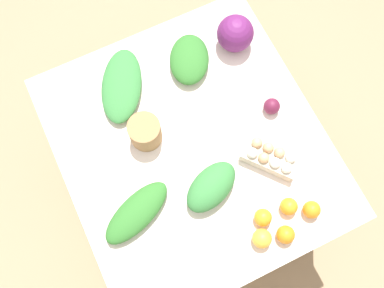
{
  "coord_description": "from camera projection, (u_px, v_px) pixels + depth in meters",
  "views": [
    {
      "loc": [
        -0.46,
        0.22,
        2.43
      ],
      "look_at": [
        0.0,
        0.0,
        0.76
      ],
      "focal_mm": 40.0,
      "sensor_mm": 36.0,
      "label": 1
    }
  ],
  "objects": [
    {
      "name": "dining_table",
      "position": [
        192.0,
        152.0,
        1.86
      ],
      "size": [
        1.16,
        1.06,
        0.74
      ],
      "color": "silver",
      "rests_on": "ground_plane"
    },
    {
      "name": "greens_bunch_beet_tops",
      "position": [
        211.0,
        187.0,
        1.66
      ],
      "size": [
        0.22,
        0.28,
        0.1
      ],
      "primitive_type": "ellipsoid",
      "rotation": [
        0.0,
        0.0,
        1.96
      ],
      "color": "#337538",
      "rests_on": "dining_table"
    },
    {
      "name": "orange_1",
      "position": [
        263.0,
        217.0,
        1.64
      ],
      "size": [
        0.07,
        0.07,
        0.07
      ],
      "primitive_type": "sphere",
      "color": "orange",
      "rests_on": "dining_table"
    },
    {
      "name": "greens_bunch_chard",
      "position": [
        122.0,
        86.0,
        1.81
      ],
      "size": [
        0.38,
        0.31,
        0.07
      ],
      "primitive_type": "ellipsoid",
      "rotation": [
        0.0,
        0.0,
        5.8
      ],
      "color": "#337538",
      "rests_on": "dining_table"
    },
    {
      "name": "orange_2",
      "position": [
        312.0,
        210.0,
        1.65
      ],
      "size": [
        0.07,
        0.07,
        0.07
      ],
      "primitive_type": "sphere",
      "color": "orange",
      "rests_on": "dining_table"
    },
    {
      "name": "orange_4",
      "position": [
        262.0,
        238.0,
        1.62
      ],
      "size": [
        0.08,
        0.08,
        0.08
      ],
      "primitive_type": "sphere",
      "color": "#F9A833",
      "rests_on": "dining_table"
    },
    {
      "name": "ground_plane",
      "position": [
        192.0,
        182.0,
        2.47
      ],
      "size": [
        8.0,
        8.0,
        0.0
      ],
      "primitive_type": "plane",
      "color": "#937A5B"
    },
    {
      "name": "greens_bunch_scallion",
      "position": [
        189.0,
        59.0,
        1.84
      ],
      "size": [
        0.29,
        0.26,
        0.08
      ],
      "primitive_type": "ellipsoid",
      "rotation": [
        0.0,
        0.0,
        5.8
      ],
      "color": "#2D6B28",
      "rests_on": "dining_table"
    },
    {
      "name": "orange_3",
      "position": [
        289.0,
        206.0,
        1.66
      ],
      "size": [
        0.07,
        0.07,
        0.07
      ],
      "primitive_type": "sphere",
      "color": "orange",
      "rests_on": "dining_table"
    },
    {
      "name": "greens_bunch_kale",
      "position": [
        137.0,
        213.0,
        1.65
      ],
      "size": [
        0.23,
        0.34,
        0.07
      ],
      "primitive_type": "ellipsoid",
      "rotation": [
        0.0,
        0.0,
        5.08
      ],
      "color": "#2D6B28",
      "rests_on": "dining_table"
    },
    {
      "name": "egg_carton",
      "position": [
        270.0,
        157.0,
        1.71
      ],
      "size": [
        0.24,
        0.22,
        0.09
      ],
      "rotation": [
        0.0,
        0.0,
        3.83
      ],
      "color": "beige",
      "rests_on": "dining_table"
    },
    {
      "name": "cabbage_purple",
      "position": [
        235.0,
        33.0,
        1.83
      ],
      "size": [
        0.16,
        0.16,
        0.16
      ],
      "primitive_type": "sphere",
      "color": "#601E5B",
      "rests_on": "dining_table"
    },
    {
      "name": "orange_0",
      "position": [
        286.0,
        235.0,
        1.62
      ],
      "size": [
        0.07,
        0.07,
        0.07
      ],
      "primitive_type": "sphere",
      "color": "orange",
      "rests_on": "dining_table"
    },
    {
      "name": "paper_bag",
      "position": [
        145.0,
        132.0,
        1.72
      ],
      "size": [
        0.13,
        0.13,
        0.13
      ],
      "primitive_type": "cylinder",
      "color": "#997047",
      "rests_on": "dining_table"
    },
    {
      "name": "beet_root",
      "position": [
        272.0,
        107.0,
        1.78
      ],
      "size": [
        0.07,
        0.07,
        0.07
      ],
      "primitive_type": "sphere",
      "color": "#5B1933",
      "rests_on": "dining_table"
    }
  ]
}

